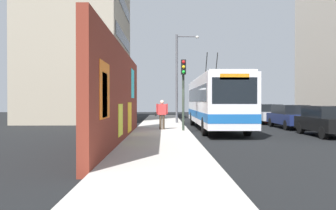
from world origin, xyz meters
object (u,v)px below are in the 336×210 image
(city_bus, at_px, (215,101))
(traffic_light, at_px, (183,83))
(parked_car_navy, at_px, (290,116))
(pedestrian_midblock, at_px, (162,112))
(parked_car_red, at_px, (251,111))
(street_lamp, at_px, (179,72))
(parked_car_silver, at_px, (267,113))
(parked_car_black, at_px, (327,120))

(city_bus, height_order, traffic_light, city_bus)
(parked_car_navy, distance_m, traffic_light, 8.40)
(pedestrian_midblock, bearing_deg, city_bus, -65.96)
(parked_car_red, distance_m, traffic_light, 16.03)
(city_bus, relative_size, street_lamp, 1.80)
(parked_car_silver, height_order, street_lamp, street_lamp)
(street_lamp, bearing_deg, parked_car_silver, -79.48)
(parked_car_silver, relative_size, parked_car_red, 1.12)
(pedestrian_midblock, bearing_deg, parked_car_navy, -73.05)
(city_bus, height_order, pedestrian_midblock, city_bus)
(parked_car_black, relative_size, street_lamp, 0.62)
(city_bus, xyz_separation_m, parked_car_black, (-4.22, -5.20, -1.01))
(parked_car_red, bearing_deg, parked_car_black, 180.00)
(pedestrian_midblock, bearing_deg, parked_car_silver, -47.45)
(parked_car_silver, relative_size, pedestrian_midblock, 2.69)
(city_bus, xyz_separation_m, traffic_light, (-2.41, 2.15, 1.03))
(city_bus, xyz_separation_m, street_lamp, (5.02, 2.05, 2.24))
(city_bus, relative_size, parked_car_red, 2.95)
(parked_car_black, xyz_separation_m, pedestrian_midblock, (2.72, 8.58, 0.34))
(parked_car_navy, distance_m, parked_car_silver, 5.26)
(parked_car_black, bearing_deg, city_bus, 50.93)
(pedestrian_midblock, bearing_deg, traffic_light, -126.44)
(parked_car_black, xyz_separation_m, parked_car_red, (15.90, 0.00, -0.00))
(city_bus, xyz_separation_m, parked_car_silver, (6.37, -5.20, -1.01))
(parked_car_navy, bearing_deg, parked_car_black, 180.00)
(parked_car_black, relative_size, pedestrian_midblock, 2.44)
(parked_car_black, height_order, parked_car_red, same)
(parked_car_black, relative_size, parked_car_navy, 0.89)
(city_bus, bearing_deg, street_lamp, 22.23)
(parked_car_red, bearing_deg, traffic_light, 152.46)
(parked_car_navy, relative_size, street_lamp, 0.70)
(parked_car_red, xyz_separation_m, traffic_light, (-14.09, 7.35, 2.04))
(pedestrian_midblock, bearing_deg, street_lamp, -11.47)
(pedestrian_midblock, xyz_separation_m, street_lamp, (6.53, -1.32, 2.91))
(city_bus, distance_m, parked_car_red, 12.83)
(parked_car_navy, bearing_deg, parked_car_silver, -0.00)
(city_bus, bearing_deg, parked_car_red, -23.99)
(parked_car_silver, bearing_deg, city_bus, 140.76)
(parked_car_navy, height_order, traffic_light, traffic_light)
(street_lamp, bearing_deg, city_bus, -157.77)
(city_bus, distance_m, pedestrian_midblock, 3.76)
(street_lamp, bearing_deg, parked_car_black, -141.88)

